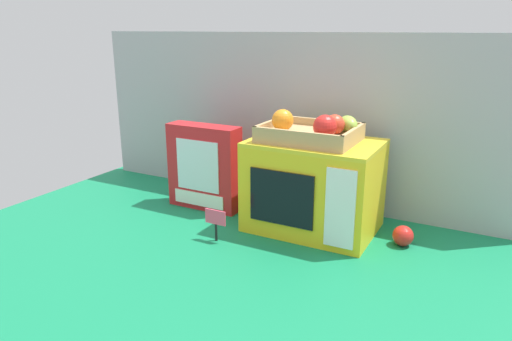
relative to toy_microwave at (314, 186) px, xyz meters
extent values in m
plane|color=#147A4C|center=(-0.19, -0.02, -0.14)|extent=(1.70, 1.70, 0.00)
cube|color=#A0A3A8|center=(-0.19, 0.21, 0.16)|extent=(1.61, 0.03, 0.61)
cube|color=yellow|center=(0.00, 0.00, -0.01)|extent=(0.39, 0.28, 0.28)
cube|color=yellow|center=(0.00, 0.00, 0.14)|extent=(0.39, 0.28, 0.01)
cube|color=black|center=(-0.05, -0.14, -0.01)|extent=(0.20, 0.01, 0.17)
cube|color=white|center=(0.13, -0.14, -0.01)|extent=(0.09, 0.01, 0.23)
cube|color=tan|center=(-0.02, -0.01, 0.16)|extent=(0.28, 0.22, 0.03)
cube|color=tan|center=(-0.02, -0.11, 0.18)|extent=(0.28, 0.01, 0.02)
cube|color=tan|center=(-0.02, 0.10, 0.18)|extent=(0.28, 0.01, 0.02)
cube|color=tan|center=(-0.15, -0.01, 0.18)|extent=(0.01, 0.22, 0.02)
cube|color=tan|center=(0.12, -0.01, 0.18)|extent=(0.01, 0.22, 0.02)
sphere|color=#E04228|center=(0.06, 0.00, 0.20)|extent=(0.06, 0.06, 0.06)
sphere|color=orange|center=(-0.10, -0.03, 0.20)|extent=(0.07, 0.07, 0.07)
ellipsoid|color=#9EC647|center=(0.09, 0.05, 0.20)|extent=(0.09, 0.10, 0.05)
sphere|color=red|center=(0.05, -0.06, 0.21)|extent=(0.07, 0.07, 0.07)
cube|color=red|center=(-0.41, -0.01, 0.01)|extent=(0.27, 0.08, 0.30)
cube|color=silver|center=(-0.41, -0.05, 0.02)|extent=(0.17, 0.00, 0.18)
cube|color=white|center=(-0.41, -0.05, -0.10)|extent=(0.20, 0.00, 0.05)
cylinder|color=black|center=(-0.22, -0.23, -0.12)|extent=(0.01, 0.01, 0.06)
cube|color=#F44C6B|center=(-0.22, -0.23, -0.07)|extent=(0.07, 0.00, 0.05)
sphere|color=red|center=(0.28, 0.00, -0.11)|extent=(0.06, 0.06, 0.06)
camera|label=1|loc=(0.50, -1.33, 0.48)|focal=33.05mm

